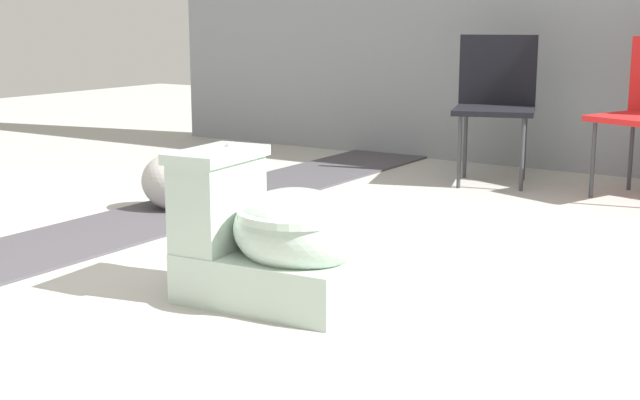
% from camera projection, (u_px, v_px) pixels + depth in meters
% --- Properties ---
extents(ground_plane, '(14.00, 14.00, 0.00)m').
position_uv_depth(ground_plane, '(275.00, 304.00, 2.98)').
color(ground_plane, '#A8A59E').
extents(gravel_strip, '(0.56, 8.00, 0.01)m').
position_uv_depth(gravel_strip, '(122.00, 227.00, 4.03)').
color(gravel_strip, '#423F44').
rests_on(gravel_strip, ground).
extents(toilet, '(0.66, 0.42, 0.52)m').
position_uv_depth(toilet, '(272.00, 239.00, 2.94)').
color(toilet, '#B2C6B7').
rests_on(toilet, ground).
extents(folding_chair_left, '(0.56, 0.56, 0.83)m').
position_uv_depth(folding_chair_left, '(496.00, 93.00, 5.07)').
color(folding_chair_left, black).
rests_on(folding_chair_left, ground).
extents(boulder_near, '(0.45, 0.42, 0.29)m').
position_uv_depth(boulder_near, '(179.00, 181.00, 4.36)').
color(boulder_near, '#B7B2AD').
rests_on(boulder_near, ground).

